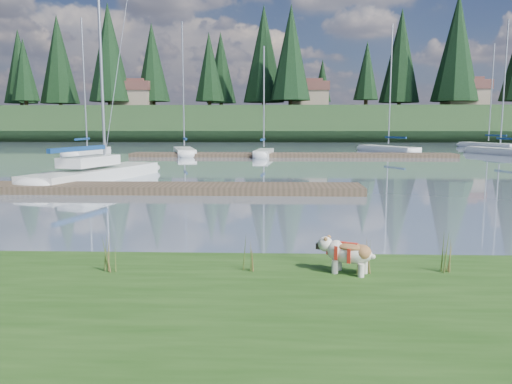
{
  "coord_description": "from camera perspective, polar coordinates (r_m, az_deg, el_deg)",
  "views": [
    {
      "loc": [
        0.56,
        -10.31,
        2.69
      ],
      "look_at": [
        0.21,
        -0.5,
        1.33
      ],
      "focal_mm": 35.0,
      "sensor_mm": 36.0,
      "label": 1
    }
  ],
  "objects": [
    {
      "name": "ground",
      "position": [
        40.4,
        1.27,
        4.05
      ],
      "size": [
        200.0,
        200.0,
        0.0
      ],
      "primitive_type": "plane",
      "color": "gray",
      "rests_on": "ground"
    },
    {
      "name": "ridge",
      "position": [
        83.31,
        1.7,
        7.73
      ],
      "size": [
        200.0,
        20.0,
        5.0
      ],
      "primitive_type": "cube",
      "color": "#1E361A",
      "rests_on": "ground"
    },
    {
      "name": "bulldog",
      "position": [
        7.98,
        10.51,
        -6.75
      ],
      "size": [
        0.92,
        0.64,
        0.55
      ],
      "rotation": [
        0.0,
        0.0,
        2.71
      ],
      "color": "silver",
      "rests_on": "bank"
    },
    {
      "name": "sailboat_main",
      "position": [
        25.36,
        -16.9,
        2.39
      ],
      "size": [
        4.36,
        9.73,
        13.7
      ],
      "rotation": [
        0.0,
        0.0,
        1.3
      ],
      "color": "white",
      "rests_on": "ground"
    },
    {
      "name": "dock_near",
      "position": [
        20.0,
        -11.14,
        0.43
      ],
      "size": [
        16.0,
        2.0,
        0.3
      ],
      "primitive_type": "cube",
      "color": "#4C3D2C",
      "rests_on": "ground"
    },
    {
      "name": "dock_far",
      "position": [
        40.41,
        4.11,
        4.24
      ],
      "size": [
        26.0,
        2.2,
        0.3
      ],
      "primitive_type": "cube",
      "color": "#4C3D2C",
      "rests_on": "ground"
    },
    {
      "name": "sailboat_bg_0",
      "position": [
        45.2,
        -18.38,
        4.46
      ],
      "size": [
        1.76,
        7.86,
        11.36
      ],
      "rotation": [
        0.0,
        0.0,
        1.54
      ],
      "color": "white",
      "rests_on": "ground"
    },
    {
      "name": "sailboat_bg_1",
      "position": [
        43.82,
        -8.24,
        4.7
      ],
      "size": [
        3.24,
        7.57,
        11.15
      ],
      "rotation": [
        0.0,
        0.0,
        1.82
      ],
      "color": "white",
      "rests_on": "ground"
    },
    {
      "name": "sailboat_bg_2",
      "position": [
        41.04,
        0.98,
        4.58
      ],
      "size": [
        1.65,
        5.8,
        8.85
      ],
      "rotation": [
        0.0,
        0.0,
        1.48
      ],
      "color": "white",
      "rests_on": "ground"
    },
    {
      "name": "sailboat_bg_3",
      "position": [
        48.99,
        14.35,
        4.85
      ],
      "size": [
        5.03,
        7.83,
        11.74
      ],
      "rotation": [
        0.0,
        0.0,
        2.04
      ],
      "color": "white",
      "rests_on": "ground"
    },
    {
      "name": "sailboat_bg_4",
      "position": [
        48.38,
        25.56,
        4.3
      ],
      "size": [
        3.81,
        7.8,
        11.39
      ],
      "rotation": [
        0.0,
        0.0,
        1.88
      ],
      "color": "white",
      "rests_on": "ground"
    },
    {
      "name": "sailboat_bg_5",
      "position": [
        60.54,
        24.53,
        4.92
      ],
      "size": [
        4.65,
        7.74,
        11.19
      ],
      "rotation": [
        0.0,
        0.0,
        2.0
      ],
      "color": "white",
      "rests_on": "ground"
    },
    {
      "name": "weed_0",
      "position": [
        7.98,
        -0.59,
        -7.27
      ],
      "size": [
        0.17,
        0.14,
        0.6
      ],
      "color": "#475B23",
      "rests_on": "bank"
    },
    {
      "name": "weed_1",
      "position": [
        8.1,
        12.6,
        -7.31
      ],
      "size": [
        0.17,
        0.14,
        0.58
      ],
      "color": "#475B23",
      "rests_on": "bank"
    },
    {
      "name": "weed_2",
      "position": [
        8.46,
        20.83,
        -6.75
      ],
      "size": [
        0.17,
        0.14,
        0.66
      ],
      "color": "#475B23",
      "rests_on": "bank"
    },
    {
      "name": "weed_3",
      "position": [
        8.31,
        -16.36,
        -6.86
      ],
      "size": [
        0.17,
        0.14,
        0.65
      ],
      "color": "#475B23",
      "rests_on": "bank"
    },
    {
      "name": "weed_4",
      "position": [
        8.11,
        11.91,
        -7.72
      ],
      "size": [
        0.17,
        0.14,
        0.43
      ],
      "color": "#475B23",
      "rests_on": "bank"
    },
    {
      "name": "mud_lip",
      "position": [
        9.11,
        -1.57,
        -8.84
      ],
      "size": [
        60.0,
        0.5,
        0.14
      ],
      "primitive_type": "cube",
      "color": "#33281C",
      "rests_on": "ground"
    },
    {
      "name": "conifer_1",
      "position": [
        91.27,
        -24.97,
        12.55
      ],
      "size": [
        4.4,
        4.4,
        11.3
      ],
      "color": "#382619",
      "rests_on": "ridge"
    },
    {
      "name": "conifer_2",
      "position": [
        83.09,
        -16.45,
        15.06
      ],
      "size": [
        6.6,
        6.6,
        16.05
      ],
      "color": "#382619",
      "rests_on": "ridge"
    },
    {
      "name": "conifer_3",
      "position": [
        83.47,
        -5.38,
        14.05
      ],
      "size": [
        4.84,
        4.84,
        12.25
      ],
      "color": "#382619",
      "rests_on": "ridge"
    },
    {
      "name": "conifer_4",
      "position": [
        77.05,
        4.01,
        15.6
      ],
      "size": [
        6.16,
        6.16,
        15.1
      ],
      "color": "#382619",
      "rests_on": "ridge"
    },
    {
      "name": "conifer_5",
      "position": [
        82.0,
        12.54,
        13.38
      ],
      "size": [
        3.96,
        3.96,
        10.35
      ],
      "color": "#382619",
      "rests_on": "ridge"
    },
    {
      "name": "conifer_6",
      "position": [
        83.74,
        21.96,
        15.07
      ],
      "size": [
        7.04,
        7.04,
        17.0
      ],
      "color": "#382619",
      "rests_on": "ridge"
    },
    {
      "name": "house_0",
      "position": [
        83.54,
        -13.85,
        10.81
      ],
      "size": [
        6.3,
        5.3,
        4.65
      ],
      "color": "gray",
      "rests_on": "ridge"
    },
    {
      "name": "house_1",
      "position": [
        81.62,
        6.0,
        11.07
      ],
      "size": [
        6.3,
        5.3,
        4.65
      ],
      "color": "gray",
      "rests_on": "ridge"
    },
    {
      "name": "house_2",
      "position": [
        84.72,
        22.79,
        10.39
      ],
      "size": [
        6.3,
        5.3,
        4.65
      ],
      "color": "gray",
      "rests_on": "ridge"
    }
  ]
}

